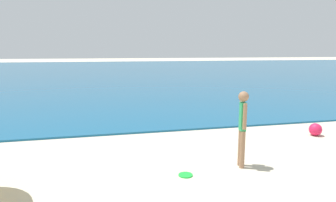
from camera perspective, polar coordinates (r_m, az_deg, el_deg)
water at (r=38.84m, az=-11.25°, el=5.78°), size 160.00×60.00×0.06m
person_standing at (r=6.57m, az=14.00°, el=-4.38°), size 0.22×0.37×1.65m
frisbee at (r=6.22m, az=3.37°, el=-13.90°), size 0.29×0.29×0.03m
beach_ball at (r=9.90m, az=26.27°, el=-4.88°), size 0.37×0.37×0.37m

